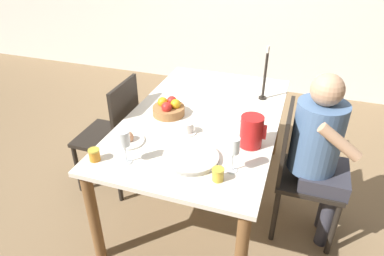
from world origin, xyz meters
name	(u,v)px	position (x,y,z in m)	size (l,w,h in m)	color
ground_plane	(202,195)	(0.00, 0.00, 0.00)	(20.00, 20.00, 0.00)	#7F6647
dining_table	(203,128)	(0.00, 0.00, 0.64)	(1.04, 1.69, 0.73)	silver
chair_person_side	(300,170)	(0.70, -0.09, 0.50)	(0.42, 0.42, 0.94)	black
chair_opposite	(114,133)	(-0.70, -0.08, 0.50)	(0.42, 0.42, 0.94)	black
person_seated	(321,148)	(0.79, -0.12, 0.71)	(0.39, 0.41, 1.20)	#33333D
red_pitcher	(251,131)	(0.38, -0.25, 0.83)	(0.16, 0.14, 0.20)	red
wine_glass_water	(233,147)	(0.33, -0.53, 0.89)	(0.07, 0.07, 0.21)	white
wine_glass_juice	(124,140)	(-0.26, -0.65, 0.88)	(0.07, 0.07, 0.21)	white
teacup_near_person	(188,128)	(-0.04, -0.24, 0.76)	(0.12, 0.12, 0.07)	silver
serving_tray	(191,158)	(0.08, -0.51, 0.75)	(0.33, 0.33, 0.03)	#B7B2A8
bread_plate	(128,139)	(-0.35, -0.46, 0.75)	(0.21, 0.21, 0.07)	silver
jam_jar_amber	(94,154)	(-0.44, -0.69, 0.77)	(0.07, 0.07, 0.07)	#C67A1E
jam_jar_red	(218,174)	(0.28, -0.64, 0.77)	(0.07, 0.07, 0.07)	gold
fruit_bowl	(169,108)	(-0.24, -0.05, 0.78)	(0.23, 0.23, 0.12)	#9E6B3D
candlestick_tall	(265,78)	(0.35, 0.42, 0.90)	(0.06, 0.06, 0.42)	black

